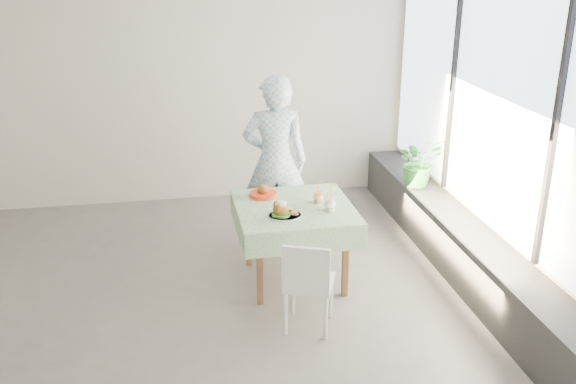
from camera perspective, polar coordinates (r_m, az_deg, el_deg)
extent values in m
plane|color=#5B5956|center=(5.83, -10.97, -9.53)|extent=(6.00, 6.00, 0.00)
cube|color=beige|center=(7.70, -11.73, 9.09)|extent=(6.00, 0.02, 2.80)
cube|color=beige|center=(2.97, -12.71, -10.31)|extent=(6.00, 0.02, 2.80)
cube|color=beige|center=(5.98, 18.17, 5.14)|extent=(0.02, 5.00, 2.80)
cube|color=#D1E0F9|center=(5.90, 18.18, 7.47)|extent=(0.01, 4.80, 2.18)
cube|color=black|center=(6.28, 15.39, -5.04)|extent=(0.40, 4.80, 0.50)
cube|color=brown|center=(5.78, 0.58, -1.56)|extent=(0.91, 0.91, 0.04)
cube|color=white|center=(5.77, 0.58, -1.32)|extent=(1.05, 1.05, 0.01)
cube|color=white|center=(6.57, -0.59, -1.37)|extent=(0.45, 0.45, 0.04)
cube|color=white|center=(6.66, -0.68, 0.97)|extent=(0.40, 0.08, 0.40)
cube|color=white|center=(5.19, 1.89, -8.06)|extent=(0.49, 0.49, 0.04)
cube|color=white|center=(4.95, 1.60, -6.92)|extent=(0.36, 0.17, 0.37)
imported|color=#87B2D8|center=(6.46, -1.15, 2.66)|extent=(0.70, 0.51, 1.79)
cylinder|color=white|center=(5.54, -0.29, -2.13)|extent=(0.30, 0.30, 0.02)
cylinder|color=#1E5916|center=(5.53, -0.63, -2.02)|extent=(0.16, 0.16, 0.02)
ellipsoid|color=brown|center=(5.51, -0.63, -1.57)|extent=(0.14, 0.13, 0.11)
ellipsoid|color=white|center=(5.49, -0.63, -1.11)|extent=(0.10, 0.09, 0.07)
cylinder|color=#A11B0F|center=(5.53, 0.66, -1.91)|extent=(0.05, 0.05, 0.03)
cylinder|color=white|center=(5.83, 2.69, -0.39)|extent=(0.08, 0.08, 0.12)
cylinder|color=orange|center=(5.84, 2.69, -0.52)|extent=(0.07, 0.07, 0.09)
cylinder|color=white|center=(5.81, 2.70, 0.18)|extent=(0.09, 0.09, 0.01)
cylinder|color=yellow|center=(5.79, 2.76, 0.59)|extent=(0.01, 0.03, 0.17)
cylinder|color=white|center=(5.66, 3.74, -0.97)|extent=(0.10, 0.10, 0.14)
cylinder|color=white|center=(5.66, 3.73, -1.12)|extent=(0.09, 0.09, 0.10)
cylinder|color=white|center=(5.63, 3.76, -0.26)|extent=(0.11, 0.11, 0.01)
cylinder|color=yellow|center=(5.61, 3.83, 0.24)|extent=(0.01, 0.04, 0.20)
cylinder|color=red|center=(5.98, -2.24, -0.24)|extent=(0.25, 0.25, 0.04)
cylinder|color=white|center=(5.98, -2.24, -0.14)|extent=(0.21, 0.21, 0.01)
ellipsoid|color=brown|center=(5.96, -2.24, 0.23)|extent=(0.11, 0.10, 0.09)
imported|color=#256F29|center=(7.02, 11.57, 2.66)|extent=(0.56, 0.51, 0.54)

